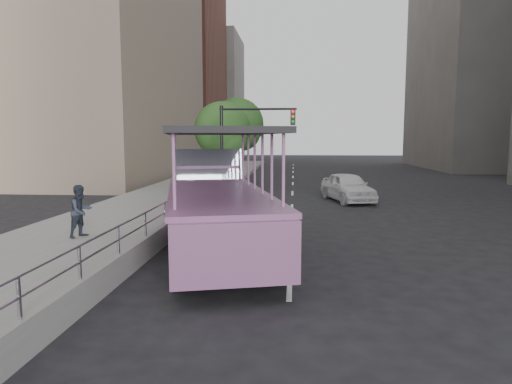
% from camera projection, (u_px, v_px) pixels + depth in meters
% --- Properties ---
extents(ground, '(160.00, 160.00, 0.00)m').
position_uv_depth(ground, '(255.00, 261.00, 12.81)').
color(ground, black).
extents(sidewalk, '(5.50, 80.00, 0.30)m').
position_uv_depth(sidewalk, '(159.00, 203.00, 23.16)').
color(sidewalk, gray).
rests_on(sidewalk, ground).
extents(kerb_wall, '(0.24, 30.00, 0.36)m').
position_uv_depth(kerb_wall, '(165.00, 229.00, 14.99)').
color(kerb_wall, '#989793').
rests_on(kerb_wall, sidewalk).
extents(guardrail, '(0.07, 22.00, 0.71)m').
position_uv_depth(guardrail, '(165.00, 209.00, 14.91)').
color(guardrail, silver).
rests_on(guardrail, kerb_wall).
extents(duck_boat, '(5.35, 11.45, 3.70)m').
position_uv_depth(duck_boat, '(214.00, 202.00, 14.76)').
color(duck_boat, black).
rests_on(duck_boat, ground).
extents(car, '(2.99, 4.92, 1.57)m').
position_uv_depth(car, '(348.00, 187.00, 24.89)').
color(car, silver).
rests_on(car, ground).
extents(pedestrian_mid, '(0.91, 1.00, 1.67)m').
position_uv_depth(pedestrian_mid, '(81.00, 211.00, 14.49)').
color(pedestrian_mid, '#2A303E').
rests_on(pedestrian_mid, sidewalk).
extents(parking_sign, '(0.12, 0.55, 2.47)m').
position_uv_depth(parking_sign, '(184.00, 188.00, 16.97)').
color(parking_sign, black).
rests_on(parking_sign, ground).
extents(traffic_signal, '(4.20, 0.32, 5.20)m').
position_uv_depth(traffic_signal, '(243.00, 137.00, 24.90)').
color(traffic_signal, black).
rests_on(traffic_signal, ground).
extents(street_tree_near, '(3.52, 3.52, 5.72)m').
position_uv_depth(street_tree_near, '(224.00, 132.00, 28.39)').
color(street_tree_near, '#321F16').
rests_on(street_tree_near, ground).
extents(street_tree_far, '(3.97, 3.97, 6.45)m').
position_uv_depth(street_tree_far, '(239.00, 126.00, 34.25)').
color(street_tree_far, '#321F16').
rests_on(street_tree_far, ground).
extents(midrise_brick, '(18.00, 16.00, 26.00)m').
position_uv_depth(midrise_brick, '(150.00, 65.00, 60.25)').
color(midrise_brick, brown).
rests_on(midrise_brick, ground).
extents(midrise_stone_b, '(16.00, 14.00, 20.00)m').
position_uv_depth(midrise_stone_b, '(192.00, 98.00, 76.28)').
color(midrise_stone_b, gray).
rests_on(midrise_stone_b, ground).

